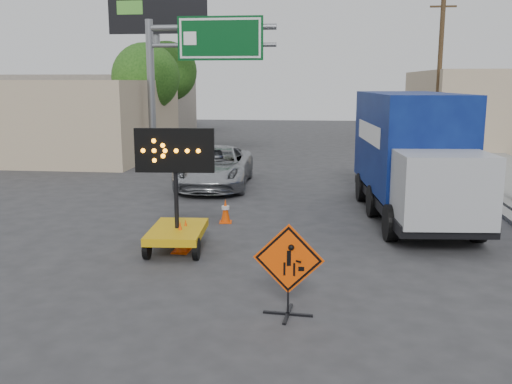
% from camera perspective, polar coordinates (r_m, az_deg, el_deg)
% --- Properties ---
extents(ground, '(100.00, 100.00, 0.00)m').
position_cam_1_polar(ground, '(9.90, -3.86, -12.57)').
color(ground, '#2D2D30').
rests_on(ground, ground).
extents(curb_right, '(0.40, 60.00, 0.12)m').
position_cam_1_polar(curb_right, '(24.84, 19.38, 1.38)').
color(curb_right, gray).
rests_on(curb_right, ground).
extents(storefront_left_near, '(14.00, 10.00, 4.00)m').
position_cam_1_polar(storefront_left_near, '(32.96, -21.96, 6.84)').
color(storefront_left_near, tan).
rests_on(storefront_left_near, ground).
extents(storefront_left_far, '(12.00, 10.00, 4.40)m').
position_cam_1_polar(storefront_left_far, '(46.08, -14.75, 8.49)').
color(storefront_left_far, gray).
rests_on(storefront_left_far, ground).
extents(building_right_far, '(10.00, 14.00, 4.60)m').
position_cam_1_polar(building_right_far, '(40.55, 23.07, 7.82)').
color(building_right_far, tan).
rests_on(building_right_far, ground).
extents(highway_gantry, '(6.18, 0.38, 6.90)m').
position_cam_1_polar(highway_gantry, '(27.58, -6.36, 13.28)').
color(highway_gantry, slate).
rests_on(highway_gantry, ground).
extents(billboard, '(6.10, 0.54, 9.85)m').
position_cam_1_polar(billboard, '(36.36, -9.80, 16.24)').
color(billboard, slate).
rests_on(billboard, ground).
extents(utility_pole_far, '(1.80, 0.26, 9.00)m').
position_cam_1_polar(utility_pole_far, '(33.52, 17.89, 11.76)').
color(utility_pole_far, '#4D3721').
rests_on(utility_pole_far, ground).
extents(tree_left_near, '(3.71, 3.71, 6.03)m').
position_cam_1_polar(tree_left_near, '(32.40, -10.96, 11.20)').
color(tree_left_near, '#4D3721').
rests_on(tree_left_near, ground).
extents(tree_left_far, '(4.10, 4.10, 6.66)m').
position_cam_1_polar(tree_left_far, '(40.36, -8.90, 11.81)').
color(tree_left_far, '#4D3721').
rests_on(tree_left_far, ground).
extents(construction_sign, '(1.22, 0.86, 1.62)m').
position_cam_1_polar(construction_sign, '(9.75, 3.26, -7.55)').
color(construction_sign, black).
rests_on(construction_sign, ground).
extents(arrow_board, '(1.84, 2.12, 2.91)m').
position_cam_1_polar(arrow_board, '(13.59, -7.91, -3.16)').
color(arrow_board, '#D19D0B').
rests_on(arrow_board, ground).
extents(pickup_truck, '(2.79, 5.58, 1.52)m').
position_cam_1_polar(pickup_truck, '(21.65, -4.09, 2.51)').
color(pickup_truck, '#A1A4A8').
rests_on(pickup_truck, ground).
extents(box_truck, '(2.92, 7.78, 3.62)m').
position_cam_1_polar(box_truck, '(17.19, 15.38, 2.89)').
color(box_truck, black).
rests_on(box_truck, ground).
extents(cone_a, '(0.40, 0.40, 0.76)m').
position_cam_1_polar(cone_a, '(13.49, -7.57, -4.46)').
color(cone_a, '#F14705').
rests_on(cone_a, ground).
extents(cone_b, '(0.43, 0.43, 0.71)m').
position_cam_1_polar(cone_b, '(13.84, -7.02, -4.14)').
color(cone_b, '#F14705').
rests_on(cone_b, ground).
extents(cone_c, '(0.38, 0.38, 0.68)m').
position_cam_1_polar(cone_c, '(16.20, -3.07, -1.89)').
color(cone_c, '#F14705').
rests_on(cone_c, ground).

